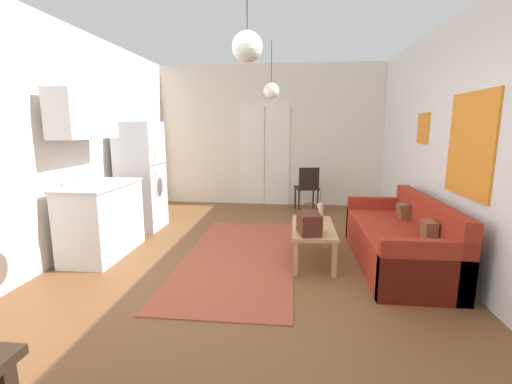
{
  "coord_description": "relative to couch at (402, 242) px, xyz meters",
  "views": [
    {
      "loc": [
        0.5,
        -3.51,
        1.6
      ],
      "look_at": [
        0.02,
        1.0,
        0.76
      ],
      "focal_mm": 24.74,
      "sensor_mm": 36.0,
      "label": 1
    }
  ],
  "objects": [
    {
      "name": "refrigerator",
      "position": [
        -3.65,
        1.14,
        0.57
      ],
      "size": [
        0.61,
        0.66,
        1.68
      ],
      "color": "white",
      "rests_on": "ground_plane"
    },
    {
      "name": "accent_chair",
      "position": [
        -1.01,
        2.56,
        0.22
      ],
      "size": [
        0.49,
        0.47,
        0.86
      ],
      "rotation": [
        0.0,
        0.0,
        3.34
      ],
      "color": "black",
      "rests_on": "ground_plane"
    },
    {
      "name": "pendant_lamp_near",
      "position": [
        -1.68,
        -1.03,
        1.98
      ],
      "size": [
        0.26,
        0.26,
        0.71
      ],
      "color": "black"
    },
    {
      "name": "bamboo_vase",
      "position": [
        -0.94,
        0.28,
        0.27
      ],
      "size": [
        0.07,
        0.07,
        0.44
      ],
      "color": "beige",
      "rests_on": "coffee_table"
    },
    {
      "name": "coffee_table",
      "position": [
        -1.03,
        0.01,
        0.1
      ],
      "size": [
        0.49,
        1.03,
        0.43
      ],
      "color": "tan",
      "rests_on": "ground_plane"
    },
    {
      "name": "kitchen_counter",
      "position": [
        -3.68,
        -0.06,
        0.49
      ],
      "size": [
        0.6,
        1.16,
        2.02
      ],
      "color": "silver",
      "rests_on": "ground_plane"
    },
    {
      "name": "wall_back",
      "position": [
        -1.79,
        3.2,
        1.13
      ],
      "size": [
        4.72,
        0.13,
        2.83
      ],
      "color": "silver",
      "rests_on": "ground_plane"
    },
    {
      "name": "handbag",
      "position": [
        -1.1,
        -0.3,
        0.28
      ],
      "size": [
        0.28,
        0.36,
        0.36
      ],
      "color": "#512319",
      "rests_on": "coffee_table"
    },
    {
      "name": "wall_left",
      "position": [
        -4.09,
        -0.6,
        1.15
      ],
      "size": [
        0.12,
        7.7,
        2.83
      ],
      "color": "silver",
      "rests_on": "ground_plane"
    },
    {
      "name": "ground_plane",
      "position": [
        -1.78,
        -0.6,
        -0.32
      ],
      "size": [
        5.12,
        8.1,
        0.1
      ],
      "primitive_type": "cube",
      "color": "brown"
    },
    {
      "name": "pendant_lamp_far",
      "position": [
        -1.63,
        1.31,
        1.86
      ],
      "size": [
        0.24,
        0.24,
        0.83
      ],
      "color": "black"
    },
    {
      "name": "area_rug",
      "position": [
        -1.93,
        0.05,
        -0.27
      ],
      "size": [
        1.34,
        3.04,
        0.01
      ],
      "primitive_type": "cube",
      "color": "#9E4733",
      "rests_on": "ground_plane"
    },
    {
      "name": "wall_right",
      "position": [
        0.53,
        -0.59,
        1.15
      ],
      "size": [
        0.12,
        7.7,
        2.83
      ],
      "color": "silver",
      "rests_on": "ground_plane"
    },
    {
      "name": "couch",
      "position": [
        0.0,
        0.0,
        0.0
      ],
      "size": [
        0.84,
        2.04,
        0.79
      ],
      "color": "maroon",
      "rests_on": "ground_plane"
    }
  ]
}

